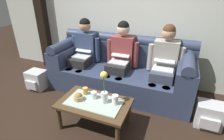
# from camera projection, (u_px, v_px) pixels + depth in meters

# --- Properties ---
(ground_plane) EXTENTS (14.00, 14.00, 0.00)m
(ground_plane) POSITION_uv_depth(u_px,v_px,m) (91.00, 132.00, 2.28)
(ground_plane) COLOR black
(back_wall_patterned) EXTENTS (6.00, 0.12, 2.90)m
(back_wall_patterned) POSITION_uv_depth(u_px,v_px,m) (132.00, 3.00, 3.07)
(back_wall_patterned) COLOR silver
(back_wall_patterned) RESTS_ON ground_plane
(timber_pillar) EXTENTS (0.20, 0.20, 2.90)m
(timber_pillar) POSITION_uv_depth(u_px,v_px,m) (40.00, 1.00, 3.63)
(timber_pillar) COLOR black
(timber_pillar) RESTS_ON ground_plane
(couch) EXTENTS (2.40, 0.88, 0.96)m
(couch) POSITION_uv_depth(u_px,v_px,m) (121.00, 71.00, 3.10)
(couch) COLOR #2D3851
(couch) RESTS_ON ground_plane
(person_left) EXTENTS (0.56, 0.67, 1.22)m
(person_left) POSITION_uv_depth(u_px,v_px,m) (84.00, 50.00, 3.21)
(person_left) COLOR #232326
(person_left) RESTS_ON ground_plane
(person_middle) EXTENTS (0.56, 0.67, 1.22)m
(person_middle) POSITION_uv_depth(u_px,v_px,m) (121.00, 55.00, 2.97)
(person_middle) COLOR #232326
(person_middle) RESTS_ON ground_plane
(person_right) EXTENTS (0.56, 0.67, 1.22)m
(person_right) POSITION_uv_depth(u_px,v_px,m) (164.00, 61.00, 2.73)
(person_right) COLOR #383D4C
(person_right) RESTS_ON ground_plane
(coffee_table) EXTENTS (0.91, 0.55, 0.39)m
(coffee_table) POSITION_uv_depth(u_px,v_px,m) (94.00, 105.00, 2.26)
(coffee_table) COLOR #47331E
(coffee_table) RESTS_ON ground_plane
(flower_vase) EXTENTS (0.09, 0.09, 0.43)m
(flower_vase) POSITION_uv_depth(u_px,v_px,m) (104.00, 88.00, 2.14)
(flower_vase) COLOR silver
(flower_vase) RESTS_ON coffee_table
(snack_bowl) EXTENTS (0.13, 0.13, 0.10)m
(snack_bowl) POSITION_uv_depth(u_px,v_px,m) (78.00, 97.00, 2.25)
(snack_bowl) COLOR tan
(snack_bowl) RESTS_ON coffee_table
(cup_near_left) EXTENTS (0.08, 0.08, 0.13)m
(cup_near_left) POSITION_uv_depth(u_px,v_px,m) (115.00, 100.00, 2.16)
(cup_near_left) COLOR white
(cup_near_left) RESTS_ON coffee_table
(cup_near_right) EXTENTS (0.07, 0.07, 0.10)m
(cup_near_right) POSITION_uv_depth(u_px,v_px,m) (85.00, 91.00, 2.37)
(cup_near_right) COLOR gold
(cup_near_right) RESTS_ON coffee_table
(cup_far_center) EXTENTS (0.08, 0.08, 0.09)m
(cup_far_center) POSITION_uv_depth(u_px,v_px,m) (94.00, 95.00, 2.28)
(cup_far_center) COLOR silver
(cup_far_center) RESTS_ON coffee_table
(backpack_right) EXTENTS (0.33, 0.30, 0.34)m
(backpack_right) POSITION_uv_depth(u_px,v_px,m) (209.00, 115.00, 2.32)
(backpack_right) COLOR #B7B7BC
(backpack_right) RESTS_ON ground_plane
(backpack_left) EXTENTS (0.33, 0.31, 0.34)m
(backpack_left) POSITION_uv_depth(u_px,v_px,m) (37.00, 80.00, 3.20)
(backpack_left) COLOR #B7B7BC
(backpack_left) RESTS_ON ground_plane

